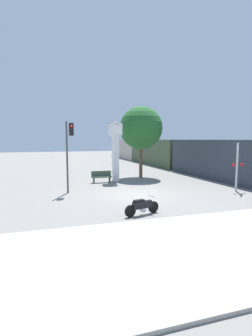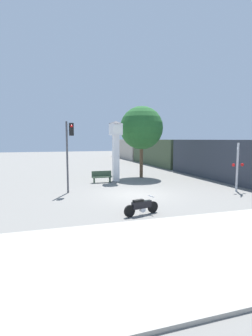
{
  "view_description": "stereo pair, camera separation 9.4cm",
  "coord_description": "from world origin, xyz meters",
  "px_view_note": "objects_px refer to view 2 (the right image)",
  "views": [
    {
      "loc": [
        -5.49,
        -15.09,
        3.44
      ],
      "look_at": [
        -0.51,
        0.46,
        1.65
      ],
      "focal_mm": 28.0,
      "sensor_mm": 36.0,
      "label": 1
    },
    {
      "loc": [
        -5.4,
        -15.12,
        3.44
      ],
      "look_at": [
        -0.51,
        0.46,
        1.65
      ],
      "focal_mm": 28.0,
      "sensor_mm": 36.0,
      "label": 2
    }
  ],
  "objects_px": {
    "motorcycle": "(141,206)",
    "railroad_crossing_signal": "(237,165)",
    "clock_tower": "(116,142)",
    "street_tree": "(142,128)",
    "traffic_light": "(69,144)",
    "bench": "(102,176)",
    "freight_train": "(159,152)"
  },
  "relations": [
    {
      "from": "motorcycle",
      "to": "railroad_crossing_signal",
      "type": "height_order",
      "value": "railroad_crossing_signal"
    },
    {
      "from": "clock_tower",
      "to": "street_tree",
      "type": "bearing_deg",
      "value": 26.52
    },
    {
      "from": "motorcycle",
      "to": "street_tree",
      "type": "height_order",
      "value": "street_tree"
    },
    {
      "from": "clock_tower",
      "to": "street_tree",
      "type": "height_order",
      "value": "street_tree"
    },
    {
      "from": "clock_tower",
      "to": "traffic_light",
      "type": "relative_size",
      "value": 1.08
    },
    {
      "from": "motorcycle",
      "to": "street_tree",
      "type": "xyz_separation_m",
      "value": [
        4.23,
        11.2,
        4.05
      ]
    },
    {
      "from": "traffic_light",
      "to": "bench",
      "type": "distance_m",
      "value": 5.1
    },
    {
      "from": "motorcycle",
      "to": "freight_train",
      "type": "relative_size",
      "value": 0.05
    },
    {
      "from": "motorcycle",
      "to": "railroad_crossing_signal",
      "type": "bearing_deg",
      "value": 7.04
    },
    {
      "from": "clock_tower",
      "to": "bench",
      "type": "xyz_separation_m",
      "value": [
        -1.28,
        -0.42,
        -2.75
      ]
    },
    {
      "from": "freight_train",
      "to": "street_tree",
      "type": "relative_size",
      "value": 6.1
    },
    {
      "from": "freight_train",
      "to": "street_tree",
      "type": "bearing_deg",
      "value": -121.74
    },
    {
      "from": "freight_train",
      "to": "traffic_light",
      "type": "relative_size",
      "value": 8.52
    },
    {
      "from": "railroad_crossing_signal",
      "to": "bench",
      "type": "xyz_separation_m",
      "value": [
        -7.79,
        6.16,
        -1.28
      ]
    },
    {
      "from": "traffic_light",
      "to": "street_tree",
      "type": "bearing_deg",
      "value": 36.89
    },
    {
      "from": "railroad_crossing_signal",
      "to": "street_tree",
      "type": "xyz_separation_m",
      "value": [
        -3.75,
        7.96,
        2.67
      ]
    },
    {
      "from": "street_tree",
      "to": "bench",
      "type": "distance_m",
      "value": 5.93
    },
    {
      "from": "street_tree",
      "to": "freight_train",
      "type": "bearing_deg",
      "value": 58.26
    },
    {
      "from": "motorcycle",
      "to": "freight_train",
      "type": "height_order",
      "value": "freight_train"
    },
    {
      "from": "bench",
      "to": "motorcycle",
      "type": "bearing_deg",
      "value": -91.14
    },
    {
      "from": "freight_train",
      "to": "traffic_light",
      "type": "bearing_deg",
      "value": -130.47
    },
    {
      "from": "traffic_light",
      "to": "bench",
      "type": "xyz_separation_m",
      "value": [
        2.81,
        3.34,
        -2.63
      ]
    },
    {
      "from": "motorcycle",
      "to": "traffic_light",
      "type": "xyz_separation_m",
      "value": [
        -2.62,
        6.06,
        2.73
      ]
    },
    {
      "from": "clock_tower",
      "to": "bench",
      "type": "height_order",
      "value": "clock_tower"
    },
    {
      "from": "freight_train",
      "to": "railroad_crossing_signal",
      "type": "xyz_separation_m",
      "value": [
        -2.75,
        -18.47,
        0.07
      ]
    },
    {
      "from": "bench",
      "to": "railroad_crossing_signal",
      "type": "bearing_deg",
      "value": -38.35
    },
    {
      "from": "freight_train",
      "to": "bench",
      "type": "relative_size",
      "value": 24.31
    },
    {
      "from": "street_tree",
      "to": "bench",
      "type": "bearing_deg",
      "value": -156.01
    },
    {
      "from": "motorcycle",
      "to": "clock_tower",
      "type": "relative_size",
      "value": 0.37
    },
    {
      "from": "railroad_crossing_signal",
      "to": "bench",
      "type": "bearing_deg",
      "value": 141.65
    },
    {
      "from": "motorcycle",
      "to": "clock_tower",
      "type": "distance_m",
      "value": 10.33
    },
    {
      "from": "street_tree",
      "to": "bench",
      "type": "height_order",
      "value": "street_tree"
    }
  ]
}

